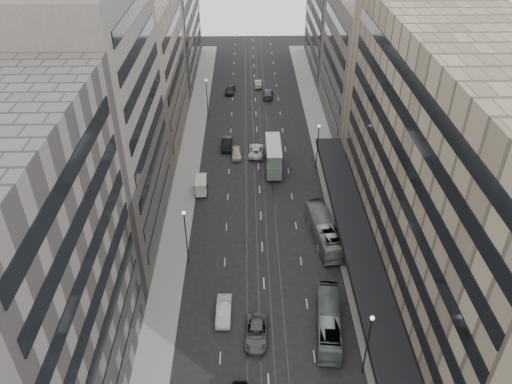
{
  "coord_description": "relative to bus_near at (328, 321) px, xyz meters",
  "views": [
    {
      "loc": [
        -1.88,
        -36.85,
        44.21
      ],
      "look_at": [
        -0.77,
        18.38,
        6.71
      ],
      "focal_mm": 35.0,
      "sensor_mm": 36.0,
      "label": 1
    }
  ],
  "objects": [
    {
      "name": "ground",
      "position": [
        -6.89,
        -0.57,
        -1.46
      ],
      "size": [
        220.0,
        220.0,
        0.0
      ],
      "primitive_type": "plane",
      "color": "black",
      "rests_on": "ground"
    },
    {
      "name": "sidewalk_right",
      "position": [
        5.11,
        36.93,
        -1.39
      ],
      "size": [
        4.0,
        125.0,
        0.15
      ],
      "primitive_type": "cube",
      "color": "gray",
      "rests_on": "ground"
    },
    {
      "name": "sidewalk_left",
      "position": [
        -18.89,
        36.93,
        -1.39
      ],
      "size": [
        4.0,
        125.0,
        0.15
      ],
      "primitive_type": "cube",
      "color": "gray",
      "rests_on": "ground"
    },
    {
      "name": "department_store",
      "position": [
        14.56,
        7.43,
        13.48
      ],
      "size": [
        19.2,
        60.0,
        30.0
      ],
      "color": "gray",
      "rests_on": "ground"
    },
    {
      "name": "building_right_mid",
      "position": [
        14.61,
        51.43,
        10.54
      ],
      "size": [
        15.0,
        28.0,
        24.0
      ],
      "primitive_type": "cube",
      "color": "#4C4842",
      "rests_on": "ground"
    },
    {
      "name": "building_right_far",
      "position": [
        14.61,
        81.43,
        12.54
      ],
      "size": [
        15.0,
        32.0,
        28.0
      ],
      "primitive_type": "cube",
      "color": "#5A5551",
      "rests_on": "ground"
    },
    {
      "name": "building_left_a",
      "position": [
        -28.39,
        -8.57,
        13.54
      ],
      "size": [
        15.0,
        28.0,
        30.0
      ],
      "primitive_type": "cube",
      "color": "#5A5551",
      "rests_on": "ground"
    },
    {
      "name": "building_left_b",
      "position": [
        -28.39,
        18.43,
        15.54
      ],
      "size": [
        15.0,
        26.0,
        34.0
      ],
      "primitive_type": "cube",
      "color": "#4C4842",
      "rests_on": "ground"
    },
    {
      "name": "building_left_c",
      "position": [
        -28.39,
        45.43,
        11.04
      ],
      "size": [
        15.0,
        28.0,
        25.0
      ],
      "primitive_type": "cube",
      "color": "#79695E",
      "rests_on": "ground"
    },
    {
      "name": "building_left_d",
      "position": [
        -28.39,
        78.43,
        12.54
      ],
      "size": [
        15.0,
        38.0,
        28.0
      ],
      "primitive_type": "cube",
      "color": "#5A5551",
      "rests_on": "ground"
    },
    {
      "name": "lamp_right_near",
      "position": [
        2.81,
        -5.57,
        3.74
      ],
      "size": [
        0.44,
        0.44,
        8.32
      ],
      "color": "#262628",
      "rests_on": "ground"
    },
    {
      "name": "lamp_right_far",
      "position": [
        2.81,
        34.43,
        3.74
      ],
      "size": [
        0.44,
        0.44,
        8.32
      ],
      "color": "#262628",
      "rests_on": "ground"
    },
    {
      "name": "lamp_left_near",
      "position": [
        -16.59,
        11.43,
        3.74
      ],
      "size": [
        0.44,
        0.44,
        8.32
      ],
      "color": "#262628",
      "rests_on": "ground"
    },
    {
      "name": "lamp_left_far",
      "position": [
        -16.59,
        54.43,
        3.74
      ],
      "size": [
        0.44,
        0.44,
        8.32
      ],
      "color": "#262628",
      "rests_on": "ground"
    },
    {
      "name": "bus_near",
      "position": [
        0.0,
        0.0,
        0.0
      ],
      "size": [
        3.64,
        10.72,
        2.93
      ],
      "primitive_type": "imported",
      "rotation": [
        0.0,
        0.0,
        3.03
      ],
      "color": "slate",
      "rests_on": "ground"
    },
    {
      "name": "bus_far",
      "position": [
        1.61,
        15.84,
        0.17
      ],
      "size": [
        4.15,
        11.99,
        3.27
      ],
      "primitive_type": "imported",
      "rotation": [
        0.0,
        0.0,
        3.26
      ],
      "color": "gray",
      "rests_on": "ground"
    },
    {
      "name": "double_decker",
      "position": [
        -4.44,
        34.55,
        1.12
      ],
      "size": [
        2.75,
        8.79,
        4.8
      ],
      "rotation": [
        0.0,
        0.0,
        -0.0
      ],
      "color": "slate",
      "rests_on": "ground"
    },
    {
      "name": "panel_van",
      "position": [
        -16.05,
        27.86,
        -0.14
      ],
      "size": [
        2.03,
        3.89,
        2.4
      ],
      "rotation": [
        0.0,
        0.0,
        0.05
      ],
      "color": "silver",
      "rests_on": "ground"
    },
    {
      "name": "sedan_1",
      "position": [
        -11.68,
        2.31,
        -0.67
      ],
      "size": [
        1.79,
        4.88,
        1.6
      ],
      "primitive_type": "imported",
      "rotation": [
        0.0,
        0.0,
        -0.02
      ],
      "color": "silver",
      "rests_on": "ground"
    },
    {
      "name": "sedan_2",
      "position": [
        -8.0,
        -0.9,
        -0.72
      ],
      "size": [
        2.8,
        5.5,
        1.49
      ],
      "primitive_type": "imported",
      "rotation": [
        0.0,
        0.0,
        -0.06
      ],
      "color": "#555557",
      "rests_on": "ground"
    },
    {
      "name": "sedan_4",
      "position": [
        -10.67,
        38.76,
        -0.71
      ],
      "size": [
        2.09,
        4.55,
        1.51
      ],
      "primitive_type": "imported",
      "rotation": [
        0.0,
        0.0,
        0.07
      ],
      "color": "beige",
      "rests_on": "ground"
    },
    {
      "name": "sedan_5",
      "position": [
        -12.44,
        42.12,
        -0.62
      ],
      "size": [
        1.88,
        5.14,
        1.68
      ],
      "primitive_type": "imported",
      "rotation": [
        0.0,
        0.0,
        -0.02
      ],
      "color": "black",
      "rests_on": "ground"
    },
    {
      "name": "sedan_6",
      "position": [
        -7.23,
        39.64,
        -0.7
      ],
      "size": [
        2.89,
        5.63,
        1.52
      ],
      "primitive_type": "imported",
      "rotation": [
        0.0,
        0.0,
        3.07
      ],
      "color": "silver",
      "rests_on": "ground"
    },
    {
      "name": "sedan_7",
      "position": [
        -4.12,
        64.93,
        -0.69
      ],
      "size": [
        2.43,
        5.45,
        1.56
      ],
      "primitive_type": "imported",
      "rotation": [
        0.0,
        0.0,
        3.09
      ],
      "color": "#4D4D4F",
      "rests_on": "ground"
    },
    {
      "name": "sedan_8",
      "position": [
        -12.39,
        67.26,
        -0.65
      ],
      "size": [
        2.5,
        4.97,
        1.62
      ],
      "primitive_type": "imported",
      "rotation": [
        0.0,
        0.0,
        -0.12
      ],
      "color": "#262628",
      "rests_on": "ground"
    },
    {
      "name": "sedan_9",
      "position": [
        -6.15,
        70.82,
        -0.74
      ],
      "size": [
        1.64,
        4.43,
        1.45
      ],
      "primitive_type": "imported",
      "rotation": [
        0.0,
        0.0,
        3.17
      ],
      "color": "gray",
      "rests_on": "ground"
    }
  ]
}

